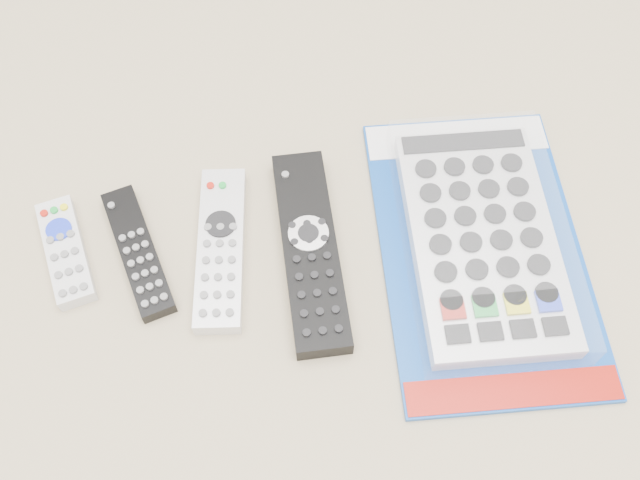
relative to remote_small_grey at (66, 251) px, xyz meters
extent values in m
plane|color=tan|center=(0.22, -0.06, -0.01)|extent=(5.00, 5.00, 0.00)
cube|color=silver|center=(0.00, 0.00, 0.00)|extent=(0.06, 0.14, 0.02)
cylinder|color=#1C33D7|center=(0.00, 0.03, 0.01)|extent=(0.03, 0.03, 0.00)
cube|color=black|center=(0.08, -0.02, 0.00)|extent=(0.07, 0.18, 0.02)
cube|color=silver|center=(0.17, -0.03, 0.00)|extent=(0.09, 0.21, 0.02)
cylinder|color=black|center=(0.18, -0.01, 0.01)|extent=(0.04, 0.04, 0.00)
cube|color=black|center=(0.27, -0.06, 0.00)|extent=(0.08, 0.26, 0.02)
cylinder|color=silver|center=(0.27, -0.05, 0.02)|extent=(0.05, 0.05, 0.00)
cube|color=#0E439F|center=(0.47, -0.10, -0.01)|extent=(0.28, 0.41, 0.01)
cube|color=silver|center=(0.49, 0.06, 0.00)|extent=(0.23, 0.08, 0.00)
cube|color=#9E130B|center=(0.45, -0.26, 0.00)|extent=(0.23, 0.07, 0.00)
cube|color=silver|center=(0.47, -0.09, 0.01)|extent=(0.20, 0.31, 0.02)
cube|color=white|center=(0.47, -0.09, 0.02)|extent=(0.22, 0.33, 0.04)
camera|label=1|loc=(0.20, -0.44, 0.71)|focal=40.00mm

